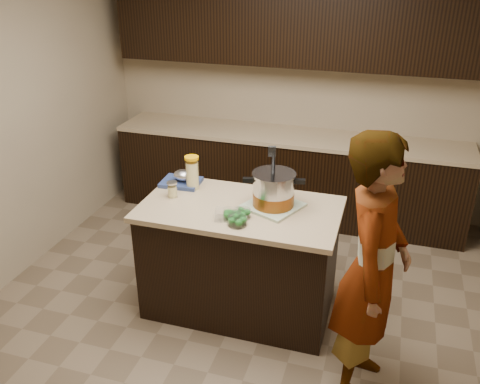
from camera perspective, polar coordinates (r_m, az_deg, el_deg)
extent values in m
plane|color=brown|center=(4.20, 0.00, -12.67)|extent=(4.00, 4.00, 0.00)
cube|color=tan|center=(5.39, 6.40, 11.98)|extent=(4.00, 0.04, 2.70)
cube|color=tan|center=(1.96, -18.18, -15.51)|extent=(4.00, 0.04, 2.70)
cube|color=tan|center=(4.51, -25.28, 7.01)|extent=(0.04, 4.00, 2.70)
cube|color=black|center=(5.40, 5.31, 1.75)|extent=(3.60, 0.60, 0.86)
cube|color=tan|center=(5.24, 5.51, 6.26)|extent=(3.60, 0.63, 0.04)
cube|color=black|center=(5.11, 6.32, 18.09)|extent=(3.60, 0.35, 0.75)
cube|color=black|center=(3.95, 0.00, -7.76)|extent=(1.40, 0.75, 0.86)
cube|color=tan|center=(3.72, 0.00, -1.95)|extent=(1.46, 0.81, 0.04)
cube|color=#6A8E5F|center=(3.71, 3.74, -1.55)|extent=(0.47, 0.47, 0.02)
cylinder|color=#B7B7BC|center=(3.66, 3.79, 0.22)|extent=(0.36, 0.36, 0.23)
cylinder|color=brown|center=(3.69, 3.76, -0.75)|extent=(0.36, 0.36, 0.10)
cylinder|color=#B7B7BC|center=(3.61, 3.85, 2.01)|extent=(0.38, 0.38, 0.02)
cube|color=black|center=(3.63, 0.90, 1.36)|extent=(0.08, 0.05, 0.03)
cube|color=black|center=(3.63, 6.75, 1.20)|extent=(0.08, 0.05, 0.03)
cylinder|color=black|center=(3.55, 3.76, 2.79)|extent=(0.05, 0.13, 0.29)
cylinder|color=#DBCD86|center=(3.97, -5.37, 1.84)|extent=(0.12, 0.12, 0.22)
cylinder|color=white|center=(3.96, -5.38, 2.02)|extent=(0.13, 0.13, 0.25)
cylinder|color=#DD9804|center=(3.91, -5.46, 3.81)|extent=(0.14, 0.14, 0.02)
cylinder|color=#DBCD86|center=(3.88, -7.60, 0.04)|extent=(0.09, 0.09, 0.09)
cylinder|color=white|center=(3.87, -7.61, 0.21)|extent=(0.10, 0.10, 0.11)
cylinder|color=silver|center=(3.85, -7.67, 1.09)|extent=(0.11, 0.11, 0.02)
cylinder|color=silver|center=(3.55, 0.20, -2.45)|extent=(0.14, 0.14, 0.06)
cylinder|color=silver|center=(3.46, -0.30, -3.27)|extent=(0.16, 0.16, 0.06)
cube|color=silver|center=(3.54, -1.38, -2.53)|extent=(0.20, 0.16, 0.06)
cube|color=navy|center=(4.09, -6.63, 1.09)|extent=(0.31, 0.26, 0.03)
ellipsoid|color=silver|center=(4.06, -6.41, 1.80)|extent=(0.16, 0.13, 0.08)
imported|color=gray|center=(3.15, 14.59, -8.54)|extent=(0.48, 0.67, 1.75)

